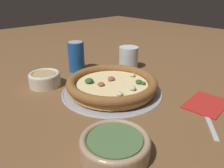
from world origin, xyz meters
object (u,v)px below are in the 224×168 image
(pizza, at_px, (112,84))
(fork, at_px, (207,116))
(napkin, at_px, (206,103))
(pizza_tray, at_px, (112,91))
(bowl_far, at_px, (115,145))
(beverage_can, at_px, (76,57))
(bowl_near, at_px, (45,78))
(drinking_cup, at_px, (129,58))

(pizza, bearing_deg, fork, -73.04)
(napkin, relative_size, fork, 0.91)
(pizza_tray, xyz_separation_m, pizza, (0.00, -0.00, 0.03))
(bowl_far, xyz_separation_m, napkin, (0.35, -0.03, -0.02))
(pizza, bearing_deg, bowl_far, -131.70)
(napkin, xyz_separation_m, beverage_can, (-0.12, 0.51, 0.06))
(napkin, bearing_deg, pizza, 120.06)
(pizza_tray, relative_size, beverage_can, 2.72)
(bowl_near, xyz_separation_m, beverage_can, (0.17, 0.05, 0.03))
(pizza_tray, relative_size, napkin, 2.22)
(bowl_near, distance_m, beverage_can, 0.18)
(pizza, height_order, fork, pizza)
(pizza, distance_m, fork, 0.30)
(drinking_cup, xyz_separation_m, fork, (-0.13, -0.41, -0.05))
(bowl_far, height_order, fork, bowl_far)
(pizza_tray, bearing_deg, bowl_far, -131.68)
(bowl_far, bearing_deg, napkin, -5.28)
(drinking_cup, xyz_separation_m, napkin, (-0.06, -0.38, -0.04))
(drinking_cup, bearing_deg, bowl_far, -139.74)
(bowl_near, height_order, bowl_far, bowl_near)
(bowl_far, relative_size, fork, 0.89)
(pizza, xyz_separation_m, bowl_near, (-0.14, 0.20, -0.00))
(pizza_tray, bearing_deg, pizza, -67.86)
(pizza_tray, distance_m, drinking_cup, 0.25)
(pizza, distance_m, napkin, 0.30)
(bowl_far, xyz_separation_m, fork, (0.29, -0.06, -0.02))
(fork, height_order, beverage_can, beverage_can)
(bowl_far, bearing_deg, drinking_cup, 40.26)
(pizza_tray, xyz_separation_m, drinking_cup, (0.21, 0.13, 0.04))
(pizza_tray, relative_size, bowl_far, 2.29)
(bowl_near, bearing_deg, drinking_cup, -12.28)
(pizza_tray, relative_size, pizza, 1.11)
(drinking_cup, height_order, napkin, drinking_cup)
(pizza, relative_size, beverage_can, 2.45)
(bowl_near, distance_m, fork, 0.54)
(bowl_near, height_order, napkin, bowl_near)
(bowl_near, bearing_deg, beverage_can, 15.75)
(bowl_far, height_order, napkin, bowl_far)
(pizza_tray, height_order, beverage_can, beverage_can)
(fork, relative_size, beverage_can, 1.34)
(pizza, bearing_deg, bowl_near, 124.63)
(fork, bearing_deg, pizza, 69.91)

